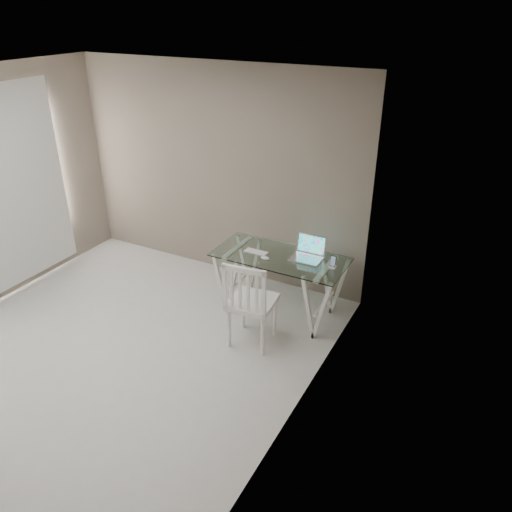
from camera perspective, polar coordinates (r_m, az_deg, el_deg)
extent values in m
plane|color=beige|center=(5.49, -16.59, -11.15)|extent=(4.50, 4.50, 0.00)
cube|color=white|center=(4.42, -21.41, 17.59)|extent=(4.00, 4.50, 0.02)
cube|color=#74685B|center=(6.42, -4.44, 9.42)|extent=(4.00, 0.02, 2.70)
cube|color=#74685B|center=(3.74, 3.55, -4.46)|extent=(0.02, 4.50, 2.70)
cube|color=white|center=(6.60, -26.99, 6.53)|extent=(0.01, 1.80, 2.40)
cube|color=silver|center=(5.60, 2.79, -0.08)|extent=(1.50, 0.70, 0.01)
cube|color=white|center=(6.00, -2.05, -2.16)|extent=(0.24, 0.62, 0.72)
cube|color=white|center=(5.61, 7.80, -4.71)|extent=(0.24, 0.62, 0.72)
cube|color=white|center=(5.23, -0.44, -5.24)|extent=(0.51, 0.51, 0.04)
cylinder|color=white|center=(5.30, -3.10, -8.22)|extent=(0.04, 0.04, 0.48)
cylinder|color=white|center=(5.18, 0.75, -9.12)|extent=(0.04, 0.04, 0.48)
cylinder|color=white|center=(5.58, -1.51, -6.14)|extent=(0.04, 0.04, 0.48)
cylinder|color=white|center=(5.47, 2.16, -6.93)|extent=(0.04, 0.04, 0.48)
cube|color=white|center=(4.93, -1.38, -3.94)|extent=(0.47, 0.08, 0.52)
cube|color=silver|center=(5.55, 5.76, -0.31)|extent=(0.34, 0.24, 0.02)
cube|color=#19D899|center=(5.61, 6.36, 1.36)|extent=(0.34, 0.05, 0.23)
cube|color=silver|center=(5.68, 0.01, 0.47)|extent=(0.28, 0.12, 0.01)
ellipsoid|color=silver|center=(5.52, 1.03, -0.22)|extent=(0.10, 0.06, 0.03)
cube|color=white|center=(5.41, 8.71, -1.25)|extent=(0.07, 0.07, 0.02)
cube|color=black|center=(5.39, 8.80, -0.57)|extent=(0.06, 0.03, 0.12)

